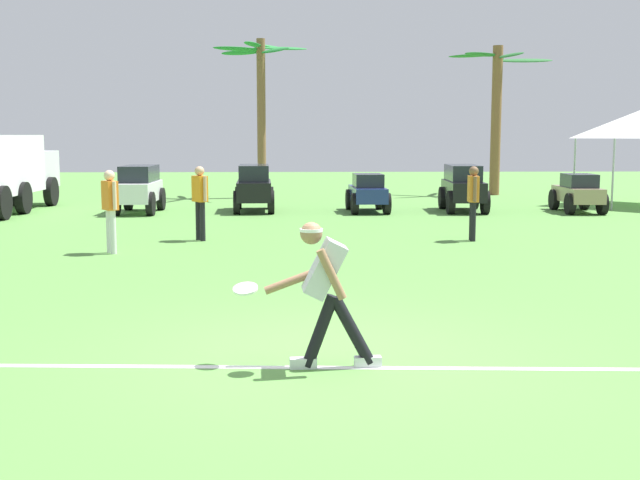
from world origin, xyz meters
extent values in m
plane|color=#558D3F|center=(0.00, 0.00, 0.00)|extent=(80.00, 80.00, 0.00)
cube|color=white|center=(0.00, -0.50, 0.00)|extent=(19.84, 1.15, 0.01)
cylinder|color=black|center=(-0.04, -0.50, 0.36)|extent=(0.36, 0.13, 0.72)
cube|color=silver|center=(-0.20, -0.51, 0.05)|extent=(0.26, 0.11, 0.10)
cylinder|color=black|center=(0.27, -0.48, 0.36)|extent=(0.45, 0.14, 0.69)
cube|color=silver|center=(0.42, -0.48, 0.05)|extent=(0.26, 0.11, 0.10)
cube|color=silver|center=(0.00, -0.50, 0.96)|extent=(0.44, 0.36, 0.57)
sphere|color=#936B4C|center=(-0.12, -0.50, 1.30)|extent=(0.22, 0.22, 0.21)
cylinder|color=white|center=(-0.12, -0.50, 1.33)|extent=(0.22, 0.22, 0.03)
cylinder|color=#936B4C|center=(-0.29, -0.33, 0.82)|extent=(0.58, 0.11, 0.27)
cylinder|color=#936B4C|center=(0.06, -0.69, 0.94)|extent=(0.29, 0.09, 0.49)
cylinder|color=white|center=(-0.76, -0.33, 0.74)|extent=(0.29, 0.29, 0.09)
cylinder|color=black|center=(3.43, 8.55, 0.41)|extent=(0.12, 0.12, 0.82)
cylinder|color=black|center=(3.44, 8.73, 0.41)|extent=(0.12, 0.12, 0.82)
cube|color=orange|center=(3.44, 8.64, 1.09)|extent=(0.22, 0.35, 0.54)
cylinder|color=brown|center=(3.42, 8.43, 1.10)|extent=(0.08, 0.08, 0.52)
cylinder|color=brown|center=(3.45, 8.85, 1.10)|extent=(0.08, 0.08, 0.52)
sphere|color=brown|center=(3.44, 8.64, 1.46)|extent=(0.21, 0.21, 0.20)
cylinder|color=silver|center=(-3.67, 6.99, 0.41)|extent=(0.15, 0.15, 0.82)
cylinder|color=silver|center=(-3.77, 7.13, 0.41)|extent=(0.15, 0.15, 0.82)
cube|color=orange|center=(-3.72, 7.06, 1.09)|extent=(0.36, 0.39, 0.54)
cylinder|color=beige|center=(-3.60, 6.89, 1.10)|extent=(0.10, 0.10, 0.52)
cylinder|color=beige|center=(-3.84, 7.23, 1.10)|extent=(0.10, 0.10, 0.52)
sphere|color=beige|center=(-3.72, 7.06, 1.46)|extent=(0.28, 0.28, 0.20)
cylinder|color=black|center=(-2.21, 8.78, 0.41)|extent=(0.15, 0.15, 0.82)
cylinder|color=black|center=(-2.32, 8.93, 0.41)|extent=(0.15, 0.15, 0.82)
cube|color=orange|center=(-2.27, 8.85, 1.09)|extent=(0.36, 0.39, 0.54)
cylinder|color=tan|center=(-2.14, 8.69, 1.10)|extent=(0.10, 0.10, 0.52)
cylinder|color=tan|center=(-2.39, 9.02, 1.10)|extent=(0.10, 0.10, 0.52)
sphere|color=tan|center=(-2.27, 8.85, 1.46)|extent=(0.28, 0.28, 0.20)
cube|color=silver|center=(-4.72, 14.96, 0.60)|extent=(0.97, 2.41, 0.55)
cube|color=#1E232B|center=(-4.72, 15.11, 1.11)|extent=(0.85, 1.80, 0.46)
cylinder|color=black|center=(-5.20, 15.80, 0.33)|extent=(0.18, 0.66, 0.66)
cylinder|color=black|center=(-4.24, 15.79, 0.33)|extent=(0.18, 0.66, 0.66)
cylinder|color=black|center=(-5.21, 14.12, 0.33)|extent=(0.18, 0.66, 0.66)
cylinder|color=black|center=(-4.25, 14.12, 0.33)|extent=(0.18, 0.66, 0.66)
cube|color=black|center=(-1.47, 15.33, 0.60)|extent=(1.06, 2.44, 0.55)
cube|color=#1E232B|center=(-1.47, 15.48, 1.11)|extent=(0.92, 1.83, 0.46)
cylinder|color=black|center=(-1.98, 16.14, 0.33)|extent=(0.21, 0.67, 0.66)
cylinder|color=black|center=(-1.02, 16.18, 0.33)|extent=(0.21, 0.67, 0.66)
cylinder|color=black|center=(-1.91, 14.47, 0.33)|extent=(0.21, 0.67, 0.66)
cylinder|color=black|center=(-0.95, 14.51, 0.33)|extent=(0.21, 0.67, 0.66)
cube|color=navy|center=(1.81, 15.08, 0.51)|extent=(0.98, 2.23, 0.42)
cube|color=#1E232B|center=(1.81, 14.98, 0.91)|extent=(0.83, 1.13, 0.38)
cylinder|color=black|center=(1.33, 15.83, 0.30)|extent=(0.20, 0.61, 0.60)
cylinder|color=black|center=(2.23, 15.86, 0.30)|extent=(0.20, 0.61, 0.60)
cylinder|color=black|center=(1.39, 14.29, 0.30)|extent=(0.20, 0.61, 0.60)
cylinder|color=black|center=(2.28, 14.32, 0.30)|extent=(0.20, 0.61, 0.60)
cube|color=black|center=(4.59, 15.12, 0.60)|extent=(1.06, 2.44, 0.55)
cube|color=#1E232B|center=(4.60, 15.27, 1.11)|extent=(0.92, 1.83, 0.46)
cylinder|color=black|center=(4.15, 15.97, 0.33)|extent=(0.21, 0.67, 0.66)
cylinder|color=black|center=(5.11, 15.93, 0.33)|extent=(0.21, 0.67, 0.66)
cylinder|color=black|center=(4.08, 14.30, 0.33)|extent=(0.21, 0.67, 0.66)
cylinder|color=black|center=(5.04, 14.26, 0.33)|extent=(0.21, 0.67, 0.66)
cube|color=#998466|center=(7.84, 14.81, 0.51)|extent=(0.97, 2.23, 0.42)
cube|color=#1E232B|center=(7.84, 14.71, 0.91)|extent=(0.82, 1.12, 0.38)
cylinder|color=black|center=(7.42, 15.60, 0.30)|extent=(0.20, 0.61, 0.60)
cylinder|color=black|center=(8.31, 15.57, 0.30)|extent=(0.20, 0.61, 0.60)
cylinder|color=black|center=(7.37, 14.06, 0.30)|extent=(0.20, 0.61, 0.60)
cylinder|color=black|center=(8.27, 14.03, 0.30)|extent=(0.20, 0.61, 0.60)
cube|color=silver|center=(-8.49, 17.70, 1.12)|extent=(1.06, 1.70, 1.15)
cube|color=white|center=(-8.48, 14.75, 1.38)|extent=(1.17, 4.20, 1.65)
cylinder|color=black|center=(-9.07, 17.36, 0.45)|extent=(0.24, 0.90, 0.90)
cylinder|color=black|center=(-7.92, 17.36, 0.45)|extent=(0.24, 0.90, 0.90)
cylinder|color=black|center=(-7.91, 14.75, 0.45)|extent=(0.24, 0.90, 0.90)
cylinder|color=black|center=(-7.90, 13.10, 0.45)|extent=(0.24, 0.90, 0.90)
cylinder|color=brown|center=(-1.45, 20.50, 2.76)|extent=(0.30, 0.30, 5.51)
ellipsoid|color=#237C34|center=(-0.65, 20.66, 5.20)|extent=(1.66, 0.56, 0.17)
ellipsoid|color=#237C34|center=(-1.07, 21.12, 5.29)|extent=(0.97, 1.37, 0.15)
ellipsoid|color=#237C34|center=(-1.66, 21.30, 5.22)|extent=(0.67, 1.66, 0.16)
ellipsoid|color=#237C34|center=(-2.17, 20.87, 5.07)|extent=(1.55, 0.96, 0.20)
ellipsoid|color=#237C34|center=(-2.24, 20.13, 5.12)|extent=(1.69, 0.97, 0.18)
ellipsoid|color=#237C34|center=(-1.69, 19.81, 5.24)|extent=(0.71, 1.46, 0.16)
ellipsoid|color=#237C34|center=(-0.96, 19.78, 5.04)|extent=(1.19, 1.58, 0.20)
cylinder|color=brown|center=(7.08, 21.47, 2.70)|extent=(0.37, 0.37, 5.41)
ellipsoid|color=#296C31|center=(8.06, 21.37, 4.87)|extent=(1.97, 0.45, 0.20)
ellipsoid|color=#296C31|center=(7.38, 22.32, 5.08)|extent=(0.83, 1.78, 0.16)
ellipsoid|color=#296C31|center=(6.28, 21.97, 5.10)|extent=(1.74, 1.21, 0.15)
ellipsoid|color=#296C31|center=(6.40, 21.10, 5.06)|extent=(1.48, 0.96, 0.18)
ellipsoid|color=#296C31|center=(7.33, 20.67, 4.99)|extent=(0.73, 1.69, 0.19)
cylinder|color=#B2B5BA|center=(9.07, 18.66, 1.05)|extent=(0.06, 0.06, 2.10)
cylinder|color=#B2B5BA|center=(9.07, 15.37, 1.05)|extent=(0.06, 0.06, 2.10)
camera|label=1|loc=(-0.27, -7.92, 2.21)|focal=45.00mm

